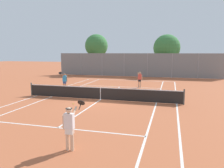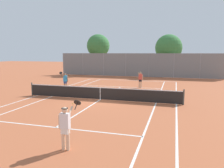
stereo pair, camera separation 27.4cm
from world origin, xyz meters
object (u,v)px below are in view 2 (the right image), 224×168
Objects in this scene: loose_tennis_ball_1 at (73,104)px; loose_tennis_ball_5 at (89,85)px; player_far_right at (140,79)px; loose_tennis_ball_0 at (103,82)px; tree_behind_left at (98,47)px; tree_behind_right at (168,48)px; player_near_side at (65,125)px; loose_tennis_ball_3 at (113,86)px; tennis_net at (100,93)px; player_far_left at (65,80)px.

loose_tennis_ball_5 is at bearing 104.67° from loose_tennis_ball_1.
loose_tennis_ball_0 is (-4.97, 2.90, -0.88)m from player_far_right.
tree_behind_left is at bearing 125.95° from player_far_right.
tree_behind_right reaches higher than loose_tennis_ball_5.
player_near_side is 0.29× the size of tree_behind_right.
tree_behind_left is (-5.90, 11.93, 4.41)m from loose_tennis_ball_3.
tennis_net is 6.76m from player_far_right.
player_near_side is 26.88× the size of loose_tennis_ball_0.
player_far_right reaches higher than tennis_net.
tree_behind_right is (2.63, 27.04, 3.18)m from player_near_side.
loose_tennis_ball_3 is at bearing -112.77° from tree_behind_right.
player_far_left is 18.12m from tree_behind_right.
loose_tennis_ball_0 is at bearing 149.77° from player_far_right.
tree_behind_left is at bearing 109.99° from tennis_net.
tree_behind_right reaches higher than loose_tennis_ball_1.
player_far_left is at bearing 122.86° from loose_tennis_ball_1.
loose_tennis_ball_0 is 0.01× the size of tree_behind_left.
tree_behind_left is at bearing 112.37° from loose_tennis_ball_0.
loose_tennis_ball_3 is 14.02m from tree_behind_left.
player_far_right is 5.66m from loose_tennis_ball_5.
tree_behind_left is (-3.15, 11.85, 4.41)m from loose_tennis_ball_5.
tree_behind_right reaches higher than player_far_left.
player_near_side is 28.37m from tree_behind_left.
loose_tennis_ball_1 is at bearing -75.33° from loose_tennis_ball_5.
tree_behind_right reaches higher than player_far_right.
loose_tennis_ball_1 is at bearing 114.35° from player_near_side.
player_far_right is at bearing 88.45° from player_near_side.
loose_tennis_ball_1 is at bearing -57.14° from player_far_left.
player_near_side is 7.23m from loose_tennis_ball_1.
player_near_side is 27.35m from tree_behind_right.
player_near_side and player_far_left have the same top height.
player_far_left is 26.88× the size of loose_tennis_ball_3.
player_near_side is 26.88× the size of loose_tennis_ball_3.
player_far_left is 0.28× the size of tree_behind_left.
tree_behind_left is at bearing 104.80° from loose_tennis_ball_1.
player_far_left reaches higher than loose_tennis_ball_1.
loose_tennis_ball_1 is at bearing -75.20° from tree_behind_left.
player_far_left reaches higher than loose_tennis_ball_5.
player_far_left is at bearing -82.01° from tree_behind_left.
loose_tennis_ball_5 is 14.88m from tree_behind_right.
player_far_right is 24.24× the size of loose_tennis_ball_5.
loose_tennis_ball_3 is (3.74, 3.45, -0.89)m from player_far_left.
loose_tennis_ball_3 is 1.00× the size of loose_tennis_ball_5.
player_far_left is 0.29× the size of tree_behind_right.
loose_tennis_ball_0 is at bearing 107.59° from tennis_net.
player_near_side is 15.94m from loose_tennis_ball_5.
player_near_side reaches higher than player_far_right.
loose_tennis_ball_5 is 13.03m from tree_behind_left.
loose_tennis_ball_5 is (-0.62, -2.70, 0.00)m from loose_tennis_ball_0.
tree_behind_left reaches higher than tennis_net.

